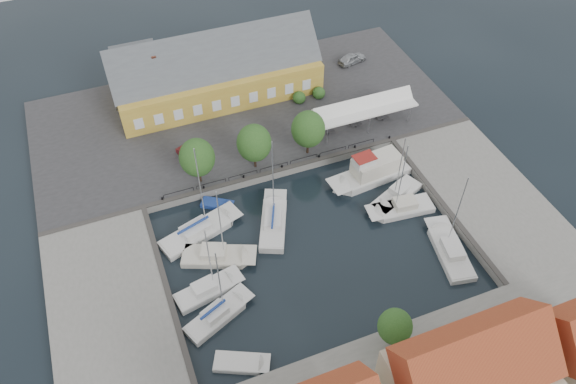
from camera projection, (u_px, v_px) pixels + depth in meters
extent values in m
plane|color=black|center=(307.00, 237.00, 63.14)|extent=(140.00, 140.00, 0.00)
cube|color=#2D2D30|center=(243.00, 114.00, 77.55)|extent=(56.00, 26.00, 1.00)
cube|color=slate|center=(112.00, 311.00, 55.97)|extent=(12.00, 24.00, 1.00)
cube|color=slate|center=(484.00, 194.00, 67.02)|extent=(12.00, 24.00, 1.00)
cube|color=#383533|center=(275.00, 171.00, 68.99)|extent=(56.00, 0.60, 0.12)
cube|color=#383533|center=(167.00, 290.00, 57.00)|extent=(0.60, 24.00, 0.12)
cube|color=#383533|center=(443.00, 204.00, 65.18)|extent=(0.60, 24.00, 0.12)
cylinder|color=black|center=(162.00, 199.00, 65.57)|extent=(0.24, 0.24, 0.40)
cylinder|color=black|center=(204.00, 188.00, 66.82)|extent=(0.24, 0.24, 0.40)
cylinder|color=black|center=(244.00, 177.00, 68.08)|extent=(0.24, 0.24, 0.40)
cylinder|color=black|center=(282.00, 166.00, 69.33)|extent=(0.24, 0.24, 0.40)
cylinder|color=black|center=(319.00, 156.00, 70.59)|extent=(0.24, 0.24, 0.40)
cylinder|color=black|center=(355.00, 147.00, 71.84)|extent=(0.24, 0.24, 0.40)
cylinder|color=black|center=(389.00, 138.00, 73.10)|extent=(0.24, 0.24, 0.40)
cube|color=gold|center=(217.00, 81.00, 78.27)|extent=(28.00, 10.00, 4.50)
cube|color=#474C51|center=(215.00, 59.00, 75.74)|extent=(28.56, 7.60, 7.60)
cube|color=gold|center=(138.00, 76.00, 79.98)|extent=(6.00, 6.00, 3.50)
cube|color=brown|center=(154.00, 60.00, 72.39)|extent=(0.60, 0.60, 1.20)
cube|color=white|center=(364.00, 108.00, 73.29)|extent=(14.00, 4.00, 0.25)
cylinder|color=silver|center=(327.00, 136.00, 71.61)|extent=(0.10, 0.10, 2.70)
cylinder|color=silver|center=(316.00, 119.00, 73.92)|extent=(0.10, 0.10, 2.70)
cylinder|color=silver|center=(369.00, 125.00, 73.11)|extent=(0.10, 0.10, 2.70)
cylinder|color=silver|center=(357.00, 109.00, 75.43)|extent=(0.10, 0.10, 2.70)
cylinder|color=silver|center=(409.00, 114.00, 74.62)|extent=(0.10, 0.10, 2.70)
cylinder|color=silver|center=(396.00, 99.00, 76.93)|extent=(0.10, 0.10, 2.70)
cylinder|color=black|center=(200.00, 175.00, 67.11)|extent=(0.30, 0.30, 2.10)
ellipsoid|color=#204E1B|center=(197.00, 157.00, 65.05)|extent=(4.20, 4.20, 4.83)
cylinder|color=black|center=(255.00, 160.00, 68.86)|extent=(0.30, 0.30, 2.10)
ellipsoid|color=#204E1B|center=(254.00, 143.00, 66.81)|extent=(4.20, 4.20, 4.83)
cylinder|color=black|center=(308.00, 146.00, 70.62)|extent=(0.30, 0.30, 2.10)
ellipsoid|color=#204E1B|center=(308.00, 129.00, 68.57)|extent=(4.20, 4.20, 4.83)
imported|color=#A7ABAF|center=(352.00, 58.00, 84.82)|extent=(4.85, 2.85, 1.55)
imported|color=maroon|center=(188.00, 155.00, 70.21)|extent=(2.52, 3.80, 1.18)
cube|color=silver|center=(273.00, 227.00, 63.92)|extent=(5.44, 7.77, 1.50)
cube|color=silver|center=(274.00, 217.00, 63.98)|extent=(5.93, 9.06, 0.08)
cube|color=silver|center=(273.00, 219.00, 63.14)|extent=(2.88, 3.42, 0.90)
cylinder|color=silver|center=(273.00, 180.00, 60.43)|extent=(0.12, 0.12, 10.93)
cube|color=navy|center=(273.00, 216.00, 62.48)|extent=(1.67, 3.42, 0.22)
cube|color=silver|center=(375.00, 176.00, 69.69)|extent=(8.86, 4.03, 1.80)
cube|color=silver|center=(368.00, 174.00, 68.67)|extent=(10.56, 4.06, 0.08)
cube|color=beige|center=(376.00, 165.00, 68.24)|extent=(6.14, 3.29, 2.20)
cube|color=silver|center=(364.00, 161.00, 66.63)|extent=(2.52, 1.99, 1.20)
cube|color=maroon|center=(365.00, 157.00, 66.16)|extent=(2.75, 2.11, 0.10)
cube|color=silver|center=(399.00, 195.00, 67.59)|extent=(6.30, 4.55, 1.30)
cube|color=silver|center=(396.00, 194.00, 66.74)|extent=(7.33, 4.92, 0.08)
cube|color=silver|center=(400.00, 189.00, 66.69)|extent=(2.79, 2.45, 0.90)
cylinder|color=silver|center=(400.00, 169.00, 63.27)|extent=(0.12, 0.12, 9.07)
cube|color=silver|center=(405.00, 209.00, 65.95)|extent=(6.72, 3.35, 1.30)
cube|color=silver|center=(399.00, 207.00, 65.30)|extent=(7.99, 3.38, 0.08)
cube|color=beige|center=(405.00, 203.00, 65.09)|extent=(2.77, 2.09, 0.90)
cylinder|color=silver|center=(401.00, 178.00, 61.73)|extent=(0.12, 0.12, 9.71)
cube|color=silver|center=(451.00, 256.00, 61.22)|extent=(4.18, 7.61, 1.30)
cube|color=silver|center=(449.00, 246.00, 61.33)|extent=(4.35, 9.00, 0.08)
cube|color=silver|center=(453.00, 249.00, 60.51)|extent=(2.46, 3.20, 0.90)
cylinder|color=silver|center=(457.00, 212.00, 58.08)|extent=(0.12, 0.12, 10.05)
cube|color=silver|center=(195.00, 236.00, 63.18)|extent=(8.50, 5.20, 1.30)
cube|color=silver|center=(202.00, 228.00, 63.12)|extent=(9.99, 5.58, 0.08)
cube|color=silver|center=(195.00, 229.00, 62.44)|extent=(3.65, 2.85, 0.90)
cylinder|color=silver|center=(201.00, 190.00, 59.19)|extent=(0.12, 0.12, 11.66)
cube|color=navy|center=(193.00, 225.00, 61.81)|extent=(3.87, 1.43, 0.22)
cube|color=beige|center=(213.00, 258.00, 61.05)|extent=(7.15, 5.15, 1.30)
cube|color=beige|center=(220.00, 254.00, 60.54)|extent=(8.31, 5.55, 0.08)
cube|color=beige|center=(213.00, 252.00, 60.22)|extent=(3.17, 2.79, 0.90)
cylinder|color=silver|center=(220.00, 225.00, 57.00)|extent=(0.12, 0.12, 9.84)
cube|color=silver|center=(204.00, 294.00, 57.88)|extent=(6.28, 3.50, 1.30)
cube|color=silver|center=(210.00, 287.00, 57.65)|extent=(7.43, 3.63, 0.08)
cube|color=silver|center=(204.00, 287.00, 57.10)|extent=(2.64, 2.06, 0.90)
cylinder|color=silver|center=(210.00, 259.00, 54.66)|extent=(0.12, 0.12, 8.80)
cube|color=silver|center=(215.00, 320.00, 55.79)|extent=(6.61, 4.64, 1.30)
cube|color=silver|center=(220.00, 311.00, 55.67)|extent=(7.71, 5.05, 0.08)
cube|color=silver|center=(215.00, 313.00, 55.03)|extent=(2.91, 2.46, 0.90)
cylinder|color=silver|center=(220.00, 283.00, 52.63)|extent=(0.12, 0.12, 9.09)
cube|color=navy|center=(213.00, 309.00, 54.41)|extent=(2.92, 1.44, 0.22)
cube|color=silver|center=(237.00, 364.00, 52.56)|extent=(4.75, 3.68, 0.90)
cube|color=silver|center=(242.00, 362.00, 52.18)|extent=(5.49, 3.97, 0.08)
cube|color=navy|center=(215.00, 205.00, 66.46)|extent=(3.45, 3.01, 0.80)
cube|color=navy|center=(217.00, 203.00, 66.08)|extent=(3.94, 3.31, 0.08)
cube|color=#9F4B22|center=(477.00, 362.00, 42.31)|extent=(12.36, 6.50, 6.50)
cube|color=brown|center=(447.00, 365.00, 40.36)|extent=(0.70, 0.70, 1.00)
cube|color=brown|center=(509.00, 341.00, 41.79)|extent=(0.60, 0.60, 0.80)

